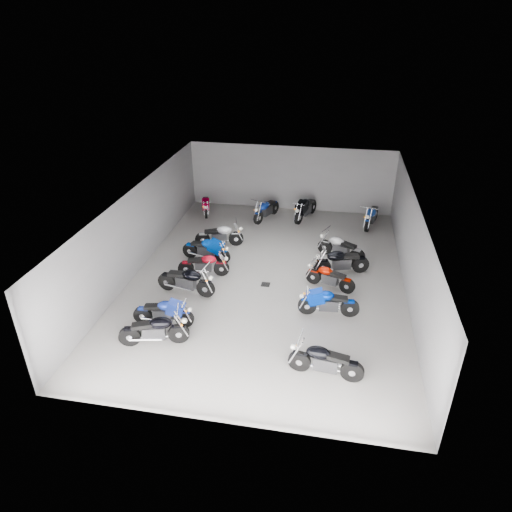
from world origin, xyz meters
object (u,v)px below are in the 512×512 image
object	(u,v)px
motorcycle_left_e	(207,249)
motorcycle_right_c	(328,302)
motorcycle_left_b	(164,312)
motorcycle_back_c	(266,209)
motorcycle_right_f	(341,247)
motorcycle_right_e	(341,261)
drain_grate	(266,284)
motorcycle_left_f	(220,235)
motorcycle_right_a	(325,361)
motorcycle_right_d	(330,277)
motorcycle_back_f	(372,216)
motorcycle_left_c	(187,280)
motorcycle_back_d	(305,208)
motorcycle_left_a	(155,330)
motorcycle_left_d	(204,265)
motorcycle_back_a	(206,205)

from	to	relation	value
motorcycle_left_e	motorcycle_right_c	xyz separation A→B (m)	(4.91, -2.91, -0.02)
motorcycle_left_b	motorcycle_back_c	size ratio (longest dim) A/B	0.97
motorcycle_right_f	motorcycle_right_e	bearing A→B (deg)	-154.16
motorcycle_right_e	drain_grate	bearing A→B (deg)	98.47
motorcycle_left_f	motorcycle_right_a	distance (m)	8.61
drain_grate	motorcycle_right_d	world-z (taller)	motorcycle_right_d
motorcycle_back_f	motorcycle_left_f	bearing A→B (deg)	42.85
motorcycle_left_e	drain_grate	bearing A→B (deg)	72.15
motorcycle_back_f	motorcycle_right_e	bearing A→B (deg)	90.18
motorcycle_left_c	motorcycle_right_c	size ratio (longest dim) A/B	1.08
motorcycle_left_b	motorcycle_back_f	distance (m)	11.29
motorcycle_left_c	motorcycle_back_d	world-z (taller)	motorcycle_back_d
motorcycle_left_a	motorcycle_left_d	xyz separation A→B (m)	(0.31, 4.18, -0.04)
motorcycle_left_f	motorcycle_right_c	distance (m)	6.38
motorcycle_left_e	motorcycle_back_a	xyz separation A→B (m)	(-1.38, 4.74, -0.05)
motorcycle_left_d	motorcycle_right_a	size ratio (longest dim) A/B	0.93
motorcycle_right_d	motorcycle_back_c	world-z (taller)	motorcycle_back_c
motorcycle_right_f	motorcycle_back_c	world-z (taller)	motorcycle_back_c
drain_grate	motorcycle_back_d	distance (m)	6.44
motorcycle_left_e	motorcycle_back_c	size ratio (longest dim) A/B	1.02
motorcycle_left_f	motorcycle_right_a	world-z (taller)	motorcycle_right_a
drain_grate	motorcycle_right_c	bearing A→B (deg)	-33.08
motorcycle_left_f	motorcycle_right_f	xyz separation A→B (m)	(5.06, -0.22, -0.00)
motorcycle_left_b	motorcycle_right_e	xyz separation A→B (m)	(5.43, 4.30, 0.05)
motorcycle_right_d	motorcycle_back_f	bearing A→B (deg)	3.59
motorcycle_left_f	motorcycle_right_f	world-z (taller)	motorcycle_left_f
drain_grate	motorcycle_right_e	xyz separation A→B (m)	(2.67, 1.32, 0.51)
drain_grate	motorcycle_left_e	distance (m)	3.01
motorcycle_left_f	motorcycle_back_d	distance (m)	4.88
motorcycle_right_a	motorcycle_back_c	bearing A→B (deg)	23.97
motorcycle_left_a	motorcycle_right_a	distance (m)	5.06
drain_grate	motorcycle_left_f	distance (m)	3.72
motorcycle_right_f	motorcycle_back_a	world-z (taller)	motorcycle_right_f
motorcycle_left_c	motorcycle_back_f	distance (m)	9.74
motorcycle_right_f	motorcycle_back_a	xyz separation A→B (m)	(-6.63, 3.58, -0.05)
motorcycle_left_c	motorcycle_right_a	distance (m)	5.98
motorcycle_left_a	motorcycle_left_f	world-z (taller)	motorcycle_left_a
motorcycle_left_b	motorcycle_left_d	distance (m)	3.26
drain_grate	motorcycle_right_f	distance (m)	3.71
drain_grate	motorcycle_right_f	world-z (taller)	motorcycle_right_f
motorcycle_left_e	motorcycle_right_c	distance (m)	5.71
motorcycle_left_a	motorcycle_left_b	size ratio (longest dim) A/B	1.04
motorcycle_left_d	motorcycle_back_f	distance (m)	8.63
motorcycle_right_a	motorcycle_back_f	distance (m)	10.58
drain_grate	motorcycle_left_a	distance (m)	4.79
motorcycle_left_b	motorcycle_right_c	size ratio (longest dim) A/B	0.98
motorcycle_right_d	drain_grate	bearing A→B (deg)	114.62
motorcycle_left_d	motorcycle_right_c	distance (m)	5.00
motorcycle_right_a	motorcycle_right_d	xyz separation A→B (m)	(-0.05, 4.58, -0.05)
motorcycle_right_f	motorcycle_back_d	xyz separation A→B (m)	(-1.74, 3.80, 0.04)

